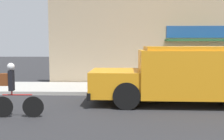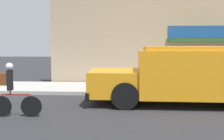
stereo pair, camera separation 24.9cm
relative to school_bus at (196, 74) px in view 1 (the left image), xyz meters
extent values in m
plane|color=#2B2B2D|center=(0.47, 1.40, -1.09)|extent=(70.00, 70.00, 0.00)
cube|color=#ADAAA3|center=(0.47, 2.85, -1.02)|extent=(28.00, 2.88, 0.15)
cube|color=tan|center=(0.47, 4.45, 1.15)|extent=(13.86, 0.18, 4.48)
cube|color=#1E4C93|center=(1.23, 4.34, 1.69)|extent=(3.11, 0.05, 0.61)
cube|color=#235633|center=(1.23, 3.92, 1.26)|extent=(3.27, 0.88, 0.10)
cube|color=orange|center=(0.50, -0.01, 0.03)|extent=(5.03, 2.27, 1.61)
cube|color=orange|center=(-2.86, 0.06, -0.33)|extent=(1.78, 2.03, 0.89)
cube|color=orange|center=(0.50, -0.01, 0.90)|extent=(4.63, 2.09, 0.14)
cube|color=black|center=(-3.69, 0.07, -0.68)|extent=(0.16, 2.13, 0.24)
cube|color=red|center=(-0.85, 1.35, 0.11)|extent=(0.03, 0.44, 0.44)
cylinder|color=black|center=(-2.44, 0.97, -0.64)|extent=(0.91, 0.28, 0.90)
cylinder|color=black|center=(-2.47, -0.88, -0.64)|extent=(0.91, 0.28, 0.90)
cylinder|color=black|center=(-5.23, -1.91, -0.78)|extent=(0.62, 0.06, 0.62)
cylinder|color=black|center=(-6.13, -1.95, -0.78)|extent=(0.62, 0.06, 0.62)
cylinder|color=red|center=(-5.68, -1.93, -0.42)|extent=(0.85, 0.07, 0.04)
cylinder|color=red|center=(-5.83, -1.94, -0.36)|extent=(0.04, 0.04, 0.12)
cube|color=black|center=(-5.83, -1.94, -0.01)|extent=(0.13, 0.20, 0.60)
sphere|color=white|center=(-5.83, -1.94, 0.40)|extent=(0.21, 0.21, 0.21)
cube|color=brown|center=(-6.02, -1.94, 0.02)|extent=(0.27, 0.15, 0.36)
cylinder|color=#2D5138|center=(2.08, 3.64, -0.49)|extent=(0.52, 0.52, 0.89)
cylinder|color=black|center=(2.08, 3.64, -0.03)|extent=(0.53, 0.53, 0.04)
camera|label=1|loc=(-2.66, -9.34, 1.03)|focal=42.00mm
camera|label=2|loc=(-2.41, -9.33, 1.03)|focal=42.00mm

